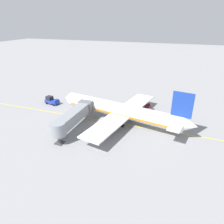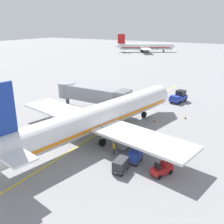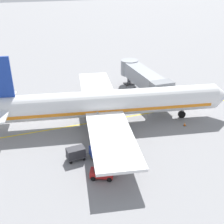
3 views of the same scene
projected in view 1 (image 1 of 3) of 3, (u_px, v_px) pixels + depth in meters
ground_plane at (121, 124)px, 51.89m from camera, size 400.00×400.00×0.00m
gate_lead_in_line at (121, 124)px, 51.89m from camera, size 0.24×80.00×0.01m
parked_airliner at (121, 111)px, 51.47m from camera, size 30.44×37.18×10.63m
jet_bridge at (73, 117)px, 47.53m from camera, size 15.54×3.50×4.98m
pushback_tractor at (52, 101)px, 63.60m from camera, size 2.95×4.72×2.40m
baggage_tug_lead at (147, 105)px, 60.98m from camera, size 2.12×2.77×1.62m
baggage_cart_front at (141, 109)px, 57.89m from camera, size 1.48×2.95×1.58m
baggage_cart_second_in_train at (151, 111)px, 56.64m from camera, size 1.48×2.95×1.58m
ground_crew_wing_walker at (137, 113)px, 55.22m from camera, size 0.58×0.57×1.69m
safety_cone_nose_left at (85, 102)px, 64.64m from camera, size 0.36×0.36×0.59m
safety_cone_nose_right at (92, 109)px, 59.76m from camera, size 0.36×0.36×0.59m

